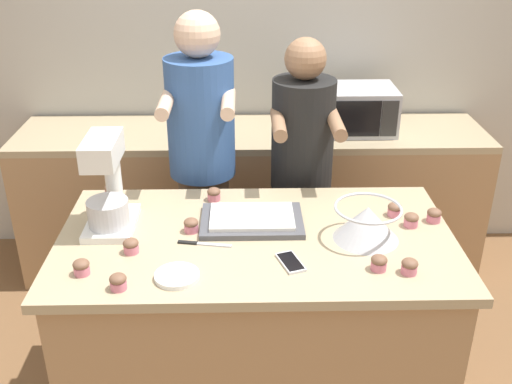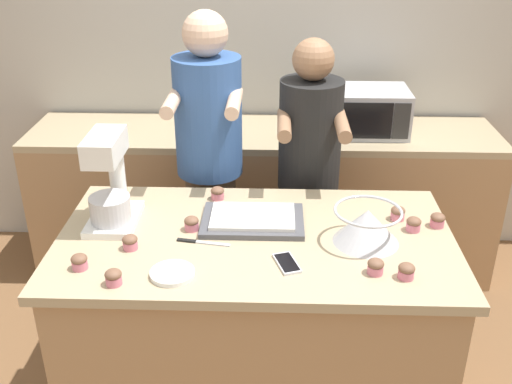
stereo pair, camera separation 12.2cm
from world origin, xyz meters
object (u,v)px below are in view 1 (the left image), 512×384
object	(u,v)px
cupcake_3	(395,209)
cupcake_7	(131,246)
small_plate	(177,276)
knife	(201,244)
microwave_oven	(355,109)
person_right	(301,182)
person_left	(203,172)
mixing_bowl	(367,222)
cupcake_4	(118,282)
cell_phone	(291,262)
stand_mixer	(108,189)
baking_tray	(252,220)
cupcake_8	(434,215)
cupcake_9	(379,263)
cupcake_0	(81,267)
cupcake_1	(111,190)
cupcake_10	(191,225)
cupcake_6	(409,266)
cupcake_2	(411,220)
cupcake_5	(214,194)

from	to	relation	value
cupcake_3	cupcake_7	bearing A→B (deg)	-165.72
cupcake_7	small_plate	bearing A→B (deg)	-42.79
knife	microwave_oven	bearing A→B (deg)	57.51
person_right	person_left	bearing A→B (deg)	179.92
mixing_bowl	cupcake_4	xyz separation A→B (m)	(-0.94, -0.33, -0.05)
cell_phone	cupcake_4	xyz separation A→B (m)	(-0.62, -0.15, 0.03)
microwave_oven	cell_phone	world-z (taller)	microwave_oven
microwave_oven	cupcake_3	world-z (taller)	microwave_oven
stand_mixer	cell_phone	bearing A→B (deg)	-22.37
baking_tray	cupcake_8	bearing A→B (deg)	-0.02
cupcake_7	cupcake_8	xyz separation A→B (m)	(1.25, 0.22, 0.00)
cupcake_9	cupcake_0	bearing A→B (deg)	-179.72
cupcake_7	cupcake_1	bearing A→B (deg)	109.17
small_plate	knife	size ratio (longest dim) A/B	0.75
person_right	baking_tray	world-z (taller)	person_right
cupcake_8	cupcake_10	world-z (taller)	same
small_plate	cupcake_10	xyz separation A→B (m)	(0.03, 0.34, 0.02)
microwave_oven	baking_tray	bearing A→B (deg)	-118.83
person_left	mixing_bowl	bearing A→B (deg)	-45.50
small_plate	cupcake_9	xyz separation A→B (m)	(0.75, 0.04, 0.02)
baking_tray	cupcake_10	distance (m)	0.26
cupcake_8	cupcake_10	bearing A→B (deg)	-176.43
cupcake_4	knife	bearing A→B (deg)	47.43
person_left	cupcake_1	distance (m)	0.51
microwave_oven	cupcake_10	world-z (taller)	microwave_oven
cupcake_4	cupcake_8	size ratio (longest dim) A/B	1.00
person_right	knife	xyz separation A→B (m)	(-0.47, -0.75, 0.09)
cupcake_8	cupcake_9	world-z (taller)	same
cupcake_1	cupcake_6	distance (m)	1.39
person_left	cupcake_3	bearing A→B (deg)	-31.23
mixing_bowl	cupcake_0	bearing A→B (deg)	-167.93
person_left	microwave_oven	distance (m)	1.04
cupcake_2	baking_tray	bearing A→B (deg)	176.66
mixing_bowl	cupcake_10	world-z (taller)	mixing_bowl
small_plate	cupcake_3	bearing A→B (deg)	26.99
cupcake_8	cupcake_9	xyz separation A→B (m)	(-0.31, -0.36, 0.00)
cupcake_6	cupcake_8	xyz separation A→B (m)	(0.20, 0.39, 0.00)
cupcake_2	cupcake_3	world-z (taller)	same
baking_tray	cupcake_0	size ratio (longest dim) A/B	7.05
cupcake_5	cupcake_6	xyz separation A→B (m)	(0.74, -0.61, 0.00)
cell_phone	cupcake_6	size ratio (longest dim) A/B	2.60
person_left	cupcake_3	size ratio (longest dim) A/B	27.95
mixing_bowl	cupcake_9	size ratio (longest dim) A/B	4.46
cupcake_8	cupcake_9	size ratio (longest dim) A/B	1.00
person_right	cupcake_6	distance (m)	1.02
cupcake_9	cupcake_2	bearing A→B (deg)	57.93
cupcake_0	cupcake_3	xyz separation A→B (m)	(1.25, 0.43, 0.00)
person_left	cupcake_7	world-z (taller)	person_left
cupcake_9	cupcake_10	xyz separation A→B (m)	(-0.72, 0.30, 0.00)
stand_mixer	cupcake_7	bearing A→B (deg)	-60.89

